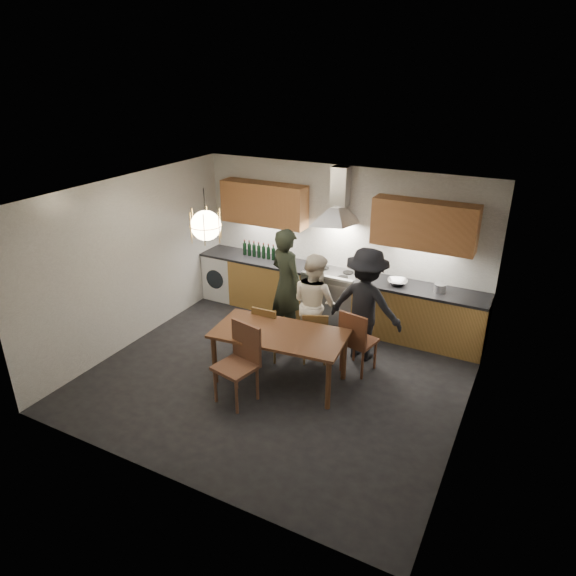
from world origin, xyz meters
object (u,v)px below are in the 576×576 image
at_px(mixing_bowl, 397,282).
at_px(dining_table, 280,338).
at_px(chair_back_left, 267,329).
at_px(chair_front, 241,358).
at_px(stock_pot, 440,288).
at_px(person_left, 287,284).
at_px(person_right, 365,305).
at_px(wine_bottles, 261,250).
at_px(person_mid, 314,303).

bearing_deg(mixing_bowl, dining_table, -116.98).
relative_size(dining_table, chair_back_left, 2.17).
height_order(chair_front, stock_pot, chair_front).
xyz_separation_m(dining_table, chair_front, (-0.25, -0.58, -0.06)).
bearing_deg(person_left, chair_back_left, 120.85).
distance_m(person_left, mixing_bowl, 1.73).
xyz_separation_m(chair_front, person_right, (1.05, 1.74, 0.25)).
relative_size(person_left, stock_pot, 10.34).
distance_m(dining_table, chair_front, 0.64).
bearing_deg(stock_pot, chair_back_left, -143.01).
bearing_deg(stock_pot, dining_table, -129.71).
height_order(person_right, wine_bottles, person_right).
distance_m(dining_table, stock_pot, 2.62).
bearing_deg(dining_table, person_left, 107.40).
xyz_separation_m(person_right, stock_pot, (0.87, 0.85, 0.11)).
height_order(person_right, mixing_bowl, person_right).
bearing_deg(person_right, person_left, 1.96).
distance_m(person_mid, stock_pot, 1.91).
bearing_deg(person_left, person_right, -156.50).
bearing_deg(person_right, chair_front, 62.32).
height_order(mixing_bowl, stock_pot, stock_pot).
bearing_deg(chair_front, dining_table, 78.16).
xyz_separation_m(dining_table, chair_back_left, (-0.43, 0.42, -0.17)).
xyz_separation_m(chair_back_left, mixing_bowl, (1.45, 1.57, 0.45)).
relative_size(person_mid, wine_bottles, 2.06).
bearing_deg(chair_back_left, dining_table, 134.47).
distance_m(person_mid, wine_bottles, 1.86).
height_order(person_left, person_mid, person_left).
xyz_separation_m(chair_back_left, person_right, (1.23, 0.73, 0.36)).
bearing_deg(dining_table, mixing_bowl, 57.13).
relative_size(dining_table, chair_front, 1.77).
bearing_deg(chair_back_left, person_right, -150.36).
height_order(chair_back_left, wine_bottles, wine_bottles).
bearing_deg(mixing_bowl, person_right, -104.76).
bearing_deg(chair_front, person_right, 70.66).
relative_size(chair_back_left, wine_bottles, 1.14).
height_order(chair_front, wine_bottles, wine_bottles).
relative_size(chair_front, stock_pot, 6.02).
relative_size(person_left, person_right, 1.06).
height_order(dining_table, person_left, person_left).
height_order(person_left, mixing_bowl, person_left).
relative_size(person_mid, mixing_bowl, 4.98).
distance_m(mixing_bowl, wine_bottles, 2.50).
distance_m(stock_pot, wine_bottles, 3.14).
distance_m(person_left, person_mid, 0.59).
height_order(person_mid, person_right, person_right).
bearing_deg(wine_bottles, chair_back_left, -57.43).
bearing_deg(person_mid, mixing_bowl, -110.93).
height_order(chair_front, person_mid, person_mid).
xyz_separation_m(mixing_bowl, stock_pot, (0.65, 0.01, 0.02)).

